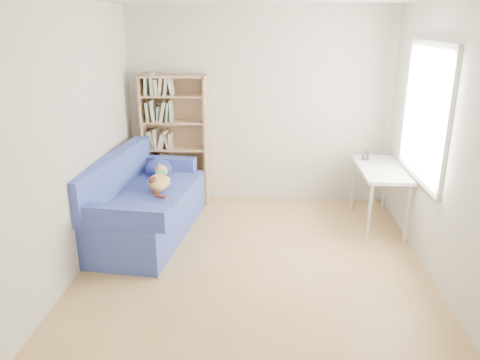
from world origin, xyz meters
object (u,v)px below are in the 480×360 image
sofa (143,205)px  bookshelf (175,145)px  desk (381,174)px  pen_cup (366,155)px

sofa → bookshelf: (0.19, 1.08, 0.44)m
desk → pen_cup: bearing=112.2°
pen_cup → bookshelf: bearing=171.1°
bookshelf → pen_cup: 2.50m
desk → pen_cup: (-0.13, 0.31, 0.14)m
bookshelf → pen_cup: size_ratio=10.30×
bookshelf → desk: size_ratio=1.55×
desk → pen_cup: size_ratio=6.63×
sofa → desk: 2.83m
sofa → pen_cup: bearing=21.0°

